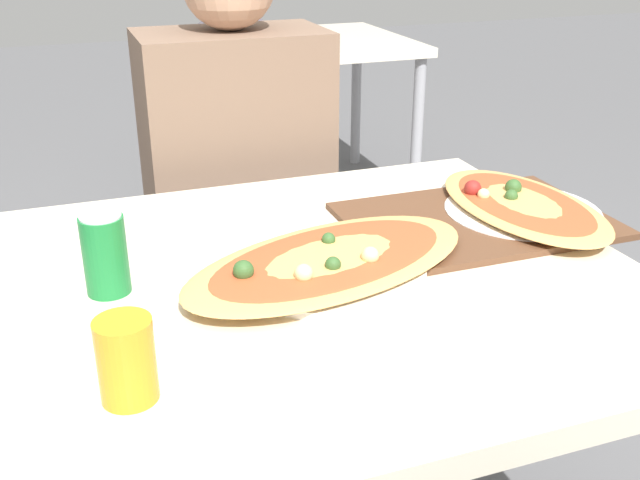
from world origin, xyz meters
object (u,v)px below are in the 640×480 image
at_px(pizza_main, 330,263).
at_px(dining_table, 311,316).
at_px(pizza_second, 522,207).
at_px(drink_glass, 126,360).
at_px(person_seated, 238,152).
at_px(chair_far_seated, 231,221).
at_px(soda_can, 105,254).

bearing_deg(pizza_main, dining_table, 168.47).
xyz_separation_m(pizza_main, pizza_second, (0.43, 0.11, -0.00)).
bearing_deg(dining_table, drink_glass, -142.95).
distance_m(person_seated, pizza_main, 0.68).
xyz_separation_m(chair_far_seated, drink_glass, (-0.36, -1.01, 0.27)).
bearing_deg(soda_can, chair_far_seated, 64.04).
height_order(dining_table, person_seated, person_seated).
xyz_separation_m(dining_table, soda_can, (-0.30, 0.05, 0.14)).
bearing_deg(person_seated, soda_can, 60.19).
relative_size(soda_can, drink_glass, 1.19).
height_order(chair_far_seated, pizza_main, chair_far_seated).
height_order(chair_far_seated, pizza_second, chair_far_seated).
distance_m(chair_far_seated, drink_glass, 1.11).
bearing_deg(pizza_second, person_seated, 125.29).
xyz_separation_m(dining_table, person_seated, (0.05, 0.67, 0.07)).
bearing_deg(drink_glass, chair_far_seated, 70.58).
height_order(pizza_main, soda_can, soda_can).
bearing_deg(soda_can, dining_table, -9.82).
bearing_deg(person_seated, dining_table, 85.74).
distance_m(chair_far_seated, soda_can, 0.86).
bearing_deg(chair_far_seated, drink_glass, 70.58).
bearing_deg(chair_far_seated, pizza_second, 120.72).
distance_m(person_seated, soda_can, 0.72).
bearing_deg(pizza_main, chair_far_seated, 88.55).
xyz_separation_m(soda_can, drink_glass, (-0.00, -0.28, -0.01)).
height_order(person_seated, drink_glass, person_seated).
relative_size(person_seated, soda_can, 9.70).
relative_size(dining_table, pizza_second, 2.45).
distance_m(dining_table, chair_far_seated, 0.80).
xyz_separation_m(dining_table, drink_glass, (-0.31, -0.23, 0.13)).
bearing_deg(pizza_second, chair_far_seated, 120.72).
relative_size(person_seated, drink_glass, 11.51).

